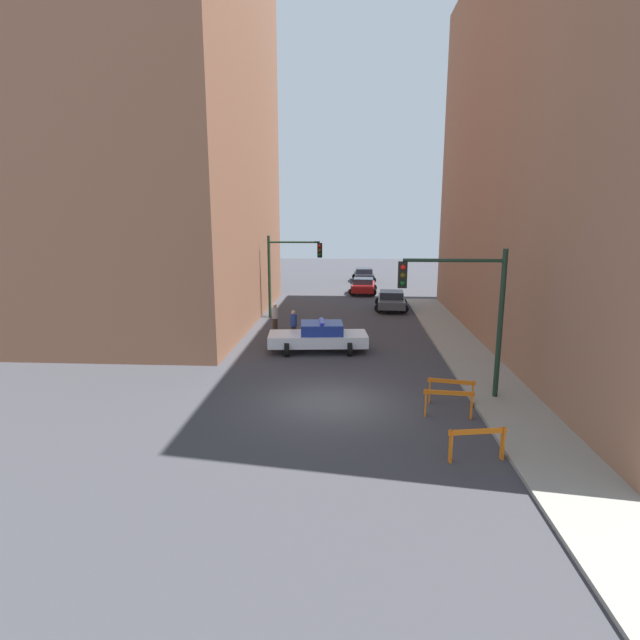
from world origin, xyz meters
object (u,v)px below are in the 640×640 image
object	(u,v)px
traffic_light_near	(467,301)
police_car	(319,337)
parked_car_near	(391,300)
parked_car_mid	(363,286)
barrier_front	(477,439)
parked_car_far	(364,275)
barrier_mid	(449,399)
barrier_back	(451,387)
traffic_light_far	(286,265)
pedestrian_corner	(275,318)
pedestrian_crossing	(294,325)

from	to	relation	value
traffic_light_near	police_car	bearing A→B (deg)	132.16
parked_car_near	parked_car_mid	world-z (taller)	same
parked_car_near	barrier_front	distance (m)	21.97
parked_car_near	parked_car_far	size ratio (longest dim) A/B	1.02
barrier_mid	barrier_back	distance (m)	1.18
traffic_light_far	barrier_front	world-z (taller)	traffic_light_far
traffic_light_far	police_car	xyz separation A→B (m)	(2.55, -8.00, -2.67)
pedestrian_corner	parked_car_near	bearing A→B (deg)	125.12
pedestrian_crossing	barrier_back	size ratio (longest dim) A/B	1.05
parked_car_near	barrier_front	size ratio (longest dim) A/B	2.78
barrier_front	parked_car_near	bearing A→B (deg)	91.39
police_car	pedestrian_crossing	xyz separation A→B (m)	(-1.42, 1.79, 0.14)
parked_car_far	pedestrian_corner	xyz separation A→B (m)	(-5.50, -22.72, 0.19)
traffic_light_near	police_car	size ratio (longest dim) A/B	1.07
barrier_mid	parked_car_far	bearing A→B (deg)	93.11
police_car	parked_car_mid	bearing A→B (deg)	-12.95
traffic_light_near	traffic_light_far	bearing A→B (deg)	119.74
parked_car_mid	barrier_mid	world-z (taller)	parked_car_mid
parked_car_near	parked_car_far	bearing A→B (deg)	99.18
parked_car_near	pedestrian_crossing	size ratio (longest dim) A/B	2.65
parked_car_near	pedestrian_corner	size ratio (longest dim) A/B	2.65
traffic_light_far	parked_car_near	distance (m)	8.09
parked_car_far	barrier_mid	size ratio (longest dim) A/B	2.71
parked_car_near	barrier_mid	distance (m)	19.04
traffic_light_far	pedestrian_crossing	world-z (taller)	traffic_light_far
traffic_light_near	pedestrian_crossing	distance (m)	10.78
police_car	parked_car_mid	size ratio (longest dim) A/B	1.10
police_car	barrier_back	xyz separation A→B (m)	(4.98, -6.65, -0.11)
barrier_mid	pedestrian_corner	bearing A→B (deg)	122.60
parked_car_mid	barrier_mid	distance (m)	26.34
parked_car_mid	barrier_front	distance (m)	29.27
parked_car_mid	parked_car_far	xyz separation A→B (m)	(0.25, 7.99, 0.00)
parked_car_near	parked_car_far	world-z (taller)	same
pedestrian_corner	barrier_front	distance (m)	16.30
pedestrian_crossing	pedestrian_corner	size ratio (longest dim) A/B	1.00
traffic_light_near	pedestrian_crossing	xyz separation A→B (m)	(-6.90, 7.84, -2.67)
traffic_light_far	parked_car_mid	distance (m)	11.96
barrier_front	police_car	bearing A→B (deg)	114.46
pedestrian_crossing	barrier_mid	bearing A→B (deg)	22.29
traffic_light_far	pedestrian_crossing	size ratio (longest dim) A/B	3.13
traffic_light_near	barrier_mid	xyz separation A→B (m)	(-0.80, -1.73, -2.91)
parked_car_near	pedestrian_crossing	bearing A→B (deg)	-117.85
pedestrian_crossing	traffic_light_near	bearing A→B (deg)	31.14
traffic_light_near	police_car	distance (m)	8.64
barrier_front	barrier_back	world-z (taller)	same
parked_car_mid	pedestrian_corner	xyz separation A→B (m)	(-5.25, -14.74, 0.19)
traffic_light_near	parked_car_near	world-z (taller)	traffic_light_near
barrier_front	barrier_mid	size ratio (longest dim) A/B	0.99
traffic_light_far	police_car	distance (m)	8.81
police_car	barrier_back	world-z (taller)	police_car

